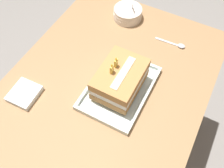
{
  "coord_description": "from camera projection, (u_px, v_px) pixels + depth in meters",
  "views": [
    {
      "loc": [
        -0.46,
        -0.28,
        1.6
      ],
      "look_at": [
        0.01,
        -0.03,
        0.78
      ],
      "focal_mm": 39.24,
      "sensor_mm": 36.0,
      "label": 1
    }
  ],
  "objects": [
    {
      "name": "birthday_cake",
      "position": [
        120.0,
        79.0,
        0.94
      ],
      "size": [
        0.21,
        0.16,
        0.15
      ],
      "color": "#B98149",
      "rests_on": "foil_tray"
    },
    {
      "name": "dining_table",
      "position": [
        105.0,
        100.0,
        1.1
      ],
      "size": [
        1.1,
        0.8,
        0.75
      ],
      "color": "#9E754C",
      "rests_on": "ground_plane"
    },
    {
      "name": "ground_plane",
      "position": [
        107.0,
        147.0,
        1.64
      ],
      "size": [
        8.0,
        8.0,
        0.0
      ],
      "primitive_type": "plane",
      "color": "gray"
    },
    {
      "name": "napkin_pile",
      "position": [
        24.0,
        94.0,
        0.98
      ],
      "size": [
        0.12,
        0.11,
        0.02
      ],
      "color": "white",
      "rests_on": "dining_table"
    },
    {
      "name": "foil_tray",
      "position": [
        120.0,
        88.0,
        0.99
      ],
      "size": [
        0.33,
        0.23,
        0.02
      ],
      "color": "silver",
      "rests_on": "dining_table"
    },
    {
      "name": "serving_spoon_near_tray",
      "position": [
        178.0,
        45.0,
        1.12
      ],
      "size": [
        0.03,
        0.14,
        0.01
      ],
      "color": "silver",
      "rests_on": "dining_table"
    },
    {
      "name": "bowl_stack",
      "position": [
        128.0,
        13.0,
        1.21
      ],
      "size": [
        0.14,
        0.14,
        0.11
      ],
      "color": "silver",
      "rests_on": "dining_table"
    }
  ]
}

